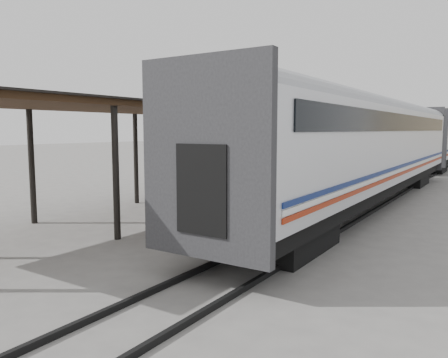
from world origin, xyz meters
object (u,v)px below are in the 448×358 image
porter (189,177)px  pedestrian (280,168)px  baggage_cart (196,212)px  luggage_tug (333,170)px

porter → pedestrian: 13.96m
baggage_cart → porter: bearing=-71.6°
baggage_cart → pedestrian: size_ratio=1.33×
luggage_tug → porter: size_ratio=0.81×
porter → pedestrian: size_ratio=1.05×
luggage_tug → pedestrian: bearing=-103.9°
luggage_tug → porter: bearing=-77.0°
baggage_cart → luggage_tug: size_ratio=1.57×
porter → pedestrian: porter is taller
baggage_cart → luggage_tug: (-1.54, 17.24, -0.05)m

